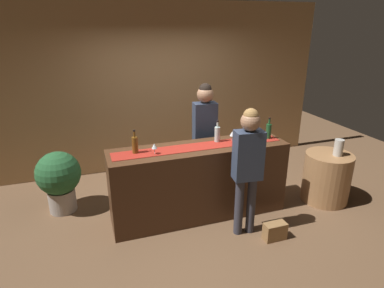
{
  "coord_description": "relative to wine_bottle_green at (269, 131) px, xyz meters",
  "views": [
    {
      "loc": [
        -1.38,
        -3.73,
        2.52
      ],
      "look_at": [
        -0.1,
        0.0,
        1.06
      ],
      "focal_mm": 30.46,
      "sensor_mm": 36.0,
      "label": 1
    }
  ],
  "objects": [
    {
      "name": "wine_glass_near_customer",
      "position": [
        -1.63,
        -0.06,
        -0.01
      ],
      "size": [
        0.07,
        0.07,
        0.14
      ],
      "color": "silver",
      "rests_on": "bar_counter"
    },
    {
      "name": "wine_glass_mid_counter",
      "position": [
        -0.53,
        0.06,
        -0.01
      ],
      "size": [
        0.07,
        0.07,
        0.14
      ],
      "color": "silver",
      "rests_on": "bar_counter"
    },
    {
      "name": "counter_runner_cloth",
      "position": [
        -1.02,
        0.01,
        -0.11
      ],
      "size": [
        2.26,
        0.28,
        0.01
      ],
      "primitive_type": "cube",
      "color": "maroon",
      "rests_on": "bar_counter"
    },
    {
      "name": "vase_on_side_table",
      "position": [
        0.99,
        -0.3,
        -0.26
      ],
      "size": [
        0.13,
        0.13,
        0.24
      ],
      "primitive_type": "cylinder",
      "color": "#B7B2A8",
      "rests_on": "round_side_table"
    },
    {
      "name": "round_side_table",
      "position": [
        0.92,
        -0.24,
        -0.75
      ],
      "size": [
        0.68,
        0.68,
        0.74
      ],
      "primitive_type": "cylinder",
      "color": "#996B42",
      "rests_on": "ground"
    },
    {
      "name": "bartender",
      "position": [
        -0.72,
        0.59,
        -0.05
      ],
      "size": [
        0.35,
        0.24,
        1.73
      ],
      "rotation": [
        0.0,
        0.0,
        3.07
      ],
      "color": "#26262B",
      "rests_on": "ground"
    },
    {
      "name": "customer_sipping",
      "position": [
        -0.62,
        -0.58,
        -0.12
      ],
      "size": [
        0.36,
        0.24,
        1.63
      ],
      "rotation": [
        0.0,
        0.0,
        -0.12
      ],
      "color": "#33333D",
      "rests_on": "ground"
    },
    {
      "name": "ground_plane",
      "position": [
        -1.02,
        0.01,
        -1.12
      ],
      "size": [
        10.0,
        10.0,
        0.0
      ],
      "primitive_type": "plane",
      "color": "brown"
    },
    {
      "name": "back_wall",
      "position": [
        -1.02,
        1.91,
        0.33
      ],
      "size": [
        6.0,
        0.12,
        2.9
      ],
      "primitive_type": "cube",
      "color": "tan",
      "rests_on": "ground"
    },
    {
      "name": "wine_bottle_amber",
      "position": [
        -1.85,
        0.06,
        0.0
      ],
      "size": [
        0.07,
        0.07,
        0.3
      ],
      "color": "brown",
      "rests_on": "bar_counter"
    },
    {
      "name": "potted_plant_tall",
      "position": [
        -2.83,
        0.73,
        -0.61
      ],
      "size": [
        0.61,
        0.61,
        0.89
      ],
      "color": "#9E9389",
      "rests_on": "ground"
    },
    {
      "name": "wine_bottle_clear",
      "position": [
        -0.73,
        0.11,
        0.0
      ],
      "size": [
        0.07,
        0.07,
        0.3
      ],
      "color": "#B2C6C1",
      "rests_on": "bar_counter"
    },
    {
      "name": "bar_counter",
      "position": [
        -1.02,
        0.01,
        -0.62
      ],
      "size": [
        2.38,
        0.6,
        1.01
      ],
      "primitive_type": "cube",
      "color": "#472B19",
      "rests_on": "ground"
    },
    {
      "name": "wine_bottle_green",
      "position": [
        0.0,
        0.0,
        0.0
      ],
      "size": [
        0.07,
        0.07,
        0.3
      ],
      "color": "#194723",
      "rests_on": "bar_counter"
    },
    {
      "name": "handbag",
      "position": [
        -0.33,
        -0.84,
        -1.01
      ],
      "size": [
        0.28,
        0.14,
        0.22
      ],
      "primitive_type": "cube",
      "color": "olive",
      "rests_on": "ground"
    },
    {
      "name": "wine_glass_far_end",
      "position": [
        -0.29,
        0.08,
        -0.01
      ],
      "size": [
        0.07,
        0.07,
        0.14
      ],
      "color": "silver",
      "rests_on": "bar_counter"
    }
  ]
}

